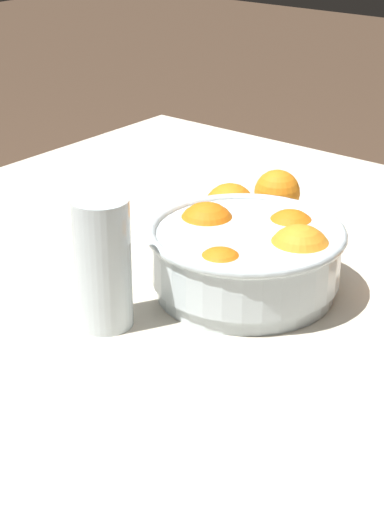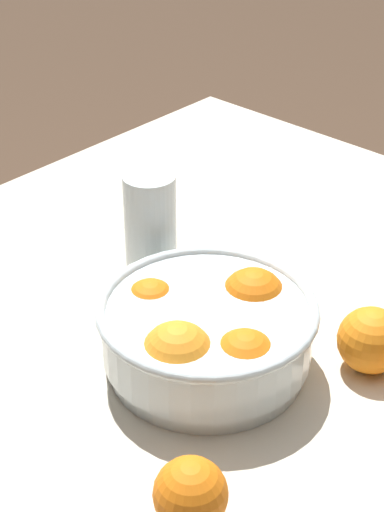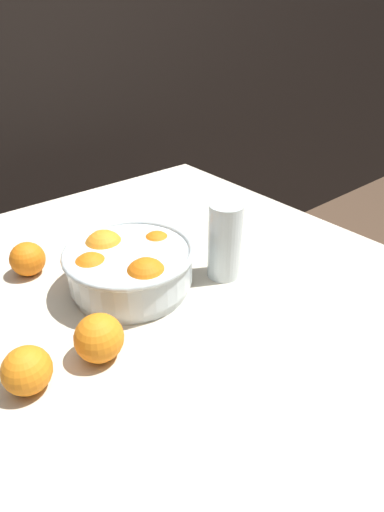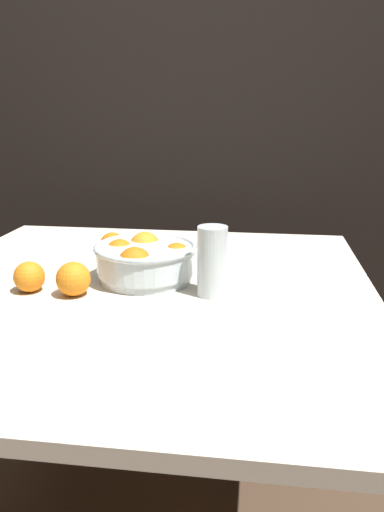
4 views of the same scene
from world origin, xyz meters
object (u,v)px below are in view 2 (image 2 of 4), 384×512
at_px(orange_loose_near_bowl, 190,494).
at_px(orange_loose_aside, 371,340).
at_px(juice_glass, 151,234).
at_px(fruit_bowl, 207,333).

distance_m(orange_loose_near_bowl, orange_loose_aside, 0.29).
relative_size(juice_glass, orange_loose_near_bowl, 2.25).
height_order(juice_glass, orange_loose_near_bowl, juice_glass).
height_order(fruit_bowl, juice_glass, juice_glass).
relative_size(fruit_bowl, juice_glass, 1.58).
bearing_deg(orange_loose_near_bowl, juice_glass, -40.15).
xyz_separation_m(juice_glass, orange_loose_near_bowl, (-0.30, 0.25, -0.04)).
height_order(fruit_bowl, orange_loose_near_bowl, fruit_bowl).
bearing_deg(fruit_bowl, orange_loose_aside, -136.52).
bearing_deg(orange_loose_near_bowl, orange_loose_aside, -90.03).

